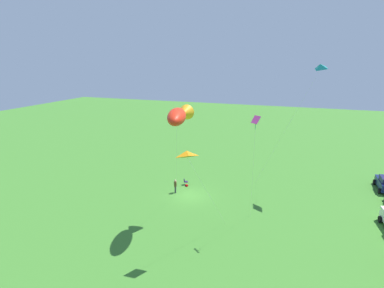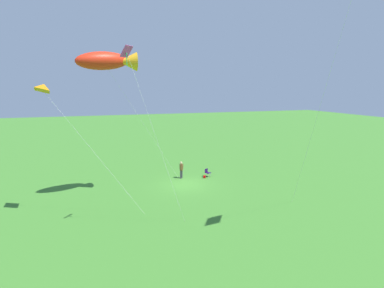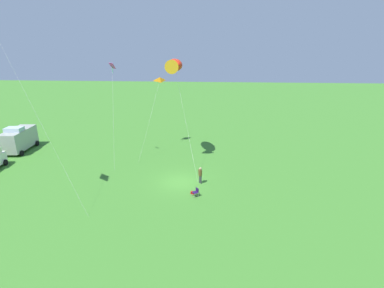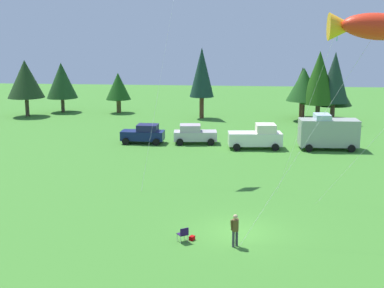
{
  "view_description": "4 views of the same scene",
  "coord_description": "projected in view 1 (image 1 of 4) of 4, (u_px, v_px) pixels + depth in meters",
  "views": [
    {
      "loc": [
        31.65,
        11.4,
        16.05
      ],
      "look_at": [
        -1.4,
        -0.3,
        6.19
      ],
      "focal_mm": 28.0,
      "sensor_mm": 36.0,
      "label": 1
    },
    {
      "loc": [
        8.12,
        26.21,
        9.04
      ],
      "look_at": [
        -0.54,
        0.3,
        3.96
      ],
      "focal_mm": 28.0,
      "sensor_mm": 36.0,
      "label": 2
    },
    {
      "loc": [
        -27.74,
        -3.07,
        13.73
      ],
      "look_at": [
        -2.66,
        -1.38,
        5.07
      ],
      "focal_mm": 28.0,
      "sensor_mm": 36.0,
      "label": 3
    },
    {
      "loc": [
        0.3,
        -28.11,
        10.96
      ],
      "look_at": [
        -2.77,
        1.42,
        4.63
      ],
      "focal_mm": 50.0,
      "sensor_mm": 36.0,
      "label": 4
    }
  ],
  "objects": [
    {
      "name": "kite_diamond_rainbow",
      "position": [
        256.0,
        125.0,
        25.9
      ],
      "size": [
        4.01,
        0.89,
        11.44
      ],
      "color": "#D33F9E",
      "rests_on": "ground"
    },
    {
      "name": "folding_chair",
      "position": [
        185.0,
        181.0,
        39.8
      ],
      "size": [
        0.67,
        0.67,
        0.82
      ],
      "rotation": [
        0.0,
        0.0,
        2.17
      ],
      "color": "#241047",
      "rests_on": "ground"
    },
    {
      "name": "ground_plane",
      "position": [
        190.0,
        196.0,
        36.73
      ],
      "size": [
        160.0,
        160.0,
        0.0
      ],
      "primitive_type": "plane",
      "color": "#3C7B2A"
    },
    {
      "name": "person_kite_flyer",
      "position": [
        175.0,
        185.0,
        37.27
      ],
      "size": [
        0.51,
        0.48,
        1.74
      ],
      "rotation": [
        0.0,
        0.0,
        2.26
      ],
      "color": "#3B3A43",
      "rests_on": "ground"
    },
    {
      "name": "kite_delta_orange",
      "position": [
        187.0,
        154.0,
        23.06
      ],
      "size": [
        6.97,
        2.69,
        9.48
      ],
      "color": "orange",
      "rests_on": "ground"
    },
    {
      "name": "kite_large_fish",
      "position": [
        179.0,
        116.0,
        27.29
      ],
      "size": [
        9.26,
        4.43,
        11.97
      ],
      "color": "red",
      "rests_on": "ground"
    },
    {
      "name": "backpack_on_grass",
      "position": [
        187.0,
        186.0,
        39.41
      ],
      "size": [
        0.33,
        0.38,
        0.22
      ],
      "primitive_type": "cube",
      "rotation": [
        0.0,
        0.0,
        1.15
      ],
      "color": "#BB0508",
      "rests_on": "ground"
    },
    {
      "name": "kite_delta_teal",
      "position": [
        320.0,
        67.0,
        32.85
      ],
      "size": [
        2.87,
        7.33,
        15.78
      ],
      "color": "teal",
      "rests_on": "ground"
    }
  ]
}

